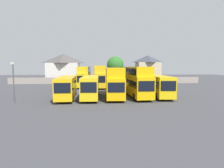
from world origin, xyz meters
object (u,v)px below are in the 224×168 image
Objects in this scene: bus_9 at (129,79)px; tree_left_of_lot at (115,65)px; bus_7 at (99,75)px; bus_1 at (67,86)px; bus_4 at (137,80)px; house_terrace_centre at (148,68)px; lamp_post_lot_edge at (13,80)px; house_terrace_left at (64,68)px; bus_5 at (159,85)px; bus_2 at (91,86)px; bus_8 at (114,79)px; bus_6 at (84,76)px; bus_3 at (114,81)px.

bus_9 is 13.54m from tree_left_of_lot.
tree_left_of_lot reaches higher than bus_7.
bus_4 is (11.31, 0.29, 0.87)m from bus_1.
tree_left_of_lot is (5.00, 12.75, 2.57)m from bus_7.
lamp_post_lot_edge is at bearing -127.45° from house_terrace_centre.
bus_5 is at bearing -56.44° from house_terrace_left.
bus_4 is 1.33× the size of tree_left_of_lot.
bus_2 is at bearing -102.74° from tree_left_of_lot.
bus_4 is at bearing -85.58° from bus_5.
bus_8 is 21.63m from house_terrace_left.
bus_6 is (-13.30, 16.13, 0.83)m from bus_5.
tree_left_of_lot is (16.19, -3.26, 0.90)m from house_terrace_left.
bus_2 is at bearing -88.00° from bus_4.
bus_5 reaches higher than bus_8.
bus_3 is at bearing 94.06° from bus_2.
bus_4 is (3.76, 0.30, 0.09)m from bus_3.
bus_8 is 1.26× the size of house_terrace_centre.
bus_7 is 1.41× the size of tree_left_of_lot.
bus_1 is 11.35m from bus_4.
bus_4 is at bearing 8.38° from bus_8.
bus_1 is 3.77m from bus_2.
bus_4 is 33.82m from house_terrace_centre.
bus_3 is 1.01× the size of bus_6.
bus_2 is 3.86m from bus_3.
tree_left_of_lot is (-11.11, -3.95, 1.07)m from house_terrace_centre.
bus_4 reaches higher than bus_9.
lamp_post_lot_edge is at bearing -78.87° from bus_4.
bus_9 is (3.67, -0.48, 0.06)m from bus_8.
bus_9 is (7.13, -0.16, -0.95)m from bus_7.
bus_1 is at bearing -29.24° from bus_8.
house_terrace_centre reaches higher than bus_6.
bus_4 is (7.55, 0.52, 0.84)m from bus_2.
bus_3 is at bearing -87.36° from bus_4.
lamp_post_lot_edge is (-10.23, -3.61, 1.27)m from bus_2.
bus_3 is 1.03× the size of bus_5.
house_terrace_centre reaches higher than bus_9.
house_terrace_centre is (21.39, 32.53, 2.50)m from bus_1.
bus_5 is 18.26m from bus_7.
bus_7 reaches higher than bus_6.
bus_1 is 39.01m from house_terrace_centre.
house_terrace_centre is at bearing 143.43° from bus_1.
bus_9 is at bearing 138.41° from bus_1.
bus_3 is 16.23m from bus_8.
lamp_post_lot_edge reaches higher than bus_8.
bus_7 is at bearing -160.72° from bus_4.
tree_left_of_lot is (2.73, 28.60, 2.79)m from bus_3.
tree_left_of_lot is at bearing 172.02° from bus_8.
lamp_post_lot_edge is at bearing -72.71° from bus_3.
bus_1 is at bearing 30.70° from lamp_post_lot_edge.
bus_1 is at bearing -123.33° from house_terrace_centre.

